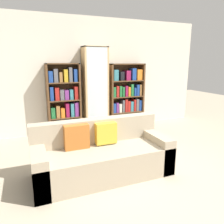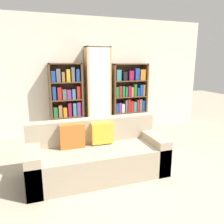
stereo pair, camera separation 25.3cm
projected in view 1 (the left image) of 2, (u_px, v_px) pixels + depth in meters
ground_plane at (140, 183)px, 3.09m from camera, size 16.00×16.00×0.00m
wall_back at (86, 75)px, 5.26m from camera, size 6.14×0.06×2.70m
couch at (102, 156)px, 3.28m from camera, size 2.01×0.80×0.81m
bookshelf_left at (64, 101)px, 4.98m from camera, size 0.74×0.32×1.64m
display_cabinet at (95, 91)px, 5.20m from camera, size 0.57×0.36×2.01m
bookshelf_right at (126, 98)px, 5.57m from camera, size 0.90×0.32×1.63m
wine_bottle at (122, 131)px, 4.87m from camera, size 0.08×0.08×0.38m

